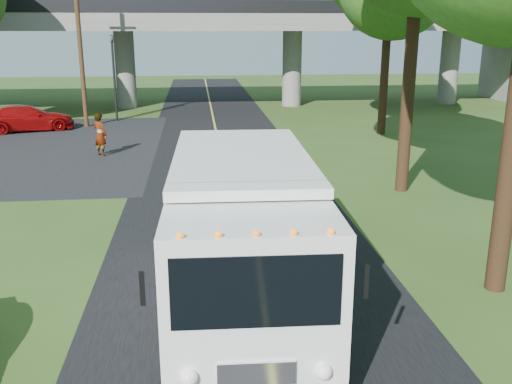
{
  "coord_description": "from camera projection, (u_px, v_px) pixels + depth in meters",
  "views": [
    {
      "loc": [
        -1.06,
        -10.09,
        5.67
      ],
      "look_at": [
        0.39,
        3.82,
        1.6
      ],
      "focal_mm": 40.0,
      "sensor_mm": 36.0,
      "label": 1
    }
  ],
  "objects": [
    {
      "name": "ground",
      "position": [
        256.0,
        323.0,
        11.33
      ],
      "size": [
        120.0,
        120.0,
        0.0
      ],
      "primitive_type": "plane",
      "color": "#314A1A",
      "rests_on": "ground"
    },
    {
      "name": "road",
      "position": [
        228.0,
        187.0,
        20.87
      ],
      "size": [
        7.0,
        90.0,
        0.02
      ],
      "primitive_type": "cube",
      "color": "black",
      "rests_on": "ground"
    },
    {
      "name": "lane_line",
      "position": [
        228.0,
        187.0,
        20.87
      ],
      "size": [
        0.12,
        90.0,
        0.01
      ],
      "primitive_type": "cube",
      "color": "gold",
      "rests_on": "road"
    },
    {
      "name": "overpass",
      "position": [
        209.0,
        43.0,
        40.61
      ],
      "size": [
        54.0,
        10.0,
        7.3
      ],
      "color": "slate",
      "rests_on": "ground"
    },
    {
      "name": "traffic_signal",
      "position": [
        114.0,
        69.0,
        34.66
      ],
      "size": [
        0.18,
        0.22,
        5.2
      ],
      "color": "black",
      "rests_on": "ground"
    },
    {
      "name": "utility_pole",
      "position": [
        80.0,
        46.0,
        32.21
      ],
      "size": [
        1.6,
        0.26,
        9.0
      ],
      "color": "#472D19",
      "rests_on": "ground"
    },
    {
      "name": "step_van",
      "position": [
        243.0,
        232.0,
        11.39
      ],
      "size": [
        3.02,
        7.65,
        3.18
      ],
      "rotation": [
        0.0,
        0.0,
        -0.03
      ],
      "color": "white",
      "rests_on": "ground"
    },
    {
      "name": "red_sedan",
      "position": [
        28.0,
        118.0,
        32.0
      ],
      "size": [
        5.33,
        3.44,
        1.44
      ],
      "primitive_type": "imported",
      "rotation": [
        0.0,
        0.0,
        1.88
      ],
      "color": "#930909",
      "rests_on": "ground"
    },
    {
      "name": "pedestrian",
      "position": [
        100.0,
        135.0,
        25.73
      ],
      "size": [
        0.85,
        0.82,
        1.95
      ],
      "primitive_type": "imported",
      "rotation": [
        0.0,
        0.0,
        2.45
      ],
      "color": "gray",
      "rests_on": "ground"
    }
  ]
}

